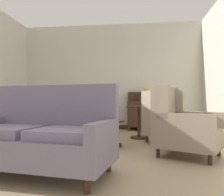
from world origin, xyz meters
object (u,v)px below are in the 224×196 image
armchair_beside_settee (95,117)px  gramophone (145,92)px  porcelain_vase (105,112)px  armchair_near_window (167,121)px  sideboard (143,113)px  armchair_near_sideboard (182,126)px  settee (42,136)px  coffee_table (101,125)px  armchair_foreground_right (30,120)px  side_table (139,119)px

armchair_beside_settee → gramophone: bearing=-148.0°
porcelain_vase → armchair_beside_settee: bearing=107.9°
armchair_near_window → sideboard: (-0.41, 2.04, 0.05)m
armchair_near_sideboard → gramophone: gramophone is taller
armchair_beside_settee → settee: bearing=85.2°
armchair_near_window → armchair_near_sideboard: bearing=161.5°
porcelain_vase → armchair_near_sideboard: bearing=-26.2°
coffee_table → settee: settee is taller
armchair_beside_settee → armchair_near_sideboard: bearing=125.8°
armchair_foreground_right → side_table: size_ratio=1.50×
settee → armchair_near_sideboard: bearing=40.1°
armchair_near_window → side_table: (-0.52, 0.59, 0.00)m
settee → armchair_near_window: (1.60, 1.99, 0.02)m
coffee_table → settee: (-0.40, -1.60, 0.03)m
coffee_table → porcelain_vase: porcelain_vase is taller
settee → porcelain_vase: bearing=83.7°
side_table → porcelain_vase: bearing=-123.5°
porcelain_vase → armchair_near_sideboard: armchair_near_sideboard is taller
coffee_table → sideboard: 2.55m
porcelain_vase → armchair_near_window: 1.21m
coffee_table → armchair_foreground_right: bearing=172.8°
armchair_near_window → armchair_near_sideboard: armchair_near_sideboard is taller
armchair_beside_settee → sideboard: (1.18, 1.01, 0.05)m
coffee_table → armchair_near_window: (1.20, 0.39, 0.05)m
armchair_near_sideboard → sideboard: 3.05m
porcelain_vase → armchair_beside_settee: (-0.45, 1.38, -0.19)m
armchair_near_sideboard → porcelain_vase: bearing=91.8°
armchair_near_sideboard → side_table: 1.68m
armchair_beside_settee → sideboard: bearing=-144.2°
gramophone → armchair_near_window: bearing=-79.5°
armchair_near_window → sideboard: sideboard is taller
side_table → gramophone: bearing=83.1°
porcelain_vase → armchair_foreground_right: armchair_foreground_right is taller
armchair_foreground_right → coffee_table: bearing=80.1°
porcelain_vase → sideboard: size_ratio=0.32×
armchair_near_window → sideboard: bearing=-13.5°
porcelain_vase → sideboard: bearing=72.9°
armchair_near_sideboard → side_table: (-0.63, 1.56, -0.01)m
side_table → sideboard: (0.11, 1.45, 0.05)m
armchair_foreground_right → armchair_beside_settee: size_ratio=1.08×
porcelain_vase → side_table: 1.14m
settee → armchair_near_window: size_ratio=1.52×
settee → armchair_foreground_right: bearing=129.1°
armchair_foreground_right → armchair_near_sideboard: bearing=71.9°
armchair_near_sideboard → side_table: armchair_near_sideboard is taller
porcelain_vase → settee: bearing=-105.4°
coffee_table → armchair_beside_settee: bearing=105.5°
gramophone → armchair_beside_settee: bearing=-143.3°
settee → sideboard: 4.20m
coffee_table → armchair_foreground_right: 1.44m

